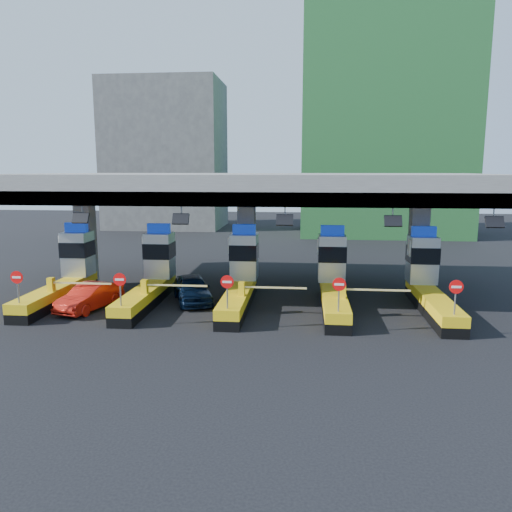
{
  "coord_description": "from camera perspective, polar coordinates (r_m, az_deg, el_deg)",
  "views": [
    {
      "loc": [
        3.44,
        -26.32,
        7.24
      ],
      "look_at": [
        0.86,
        0.0,
        2.65
      ],
      "focal_mm": 35.0,
      "sensor_mm": 36.0,
      "label": 1
    }
  ],
  "objects": [
    {
      "name": "toll_lane_far_left",
      "position": [
        30.37,
        -20.79,
        -1.89
      ],
      "size": [
        4.43,
        8.0,
        4.16
      ],
      "color": "black",
      "rests_on": "ground"
    },
    {
      "name": "toll_lane_left",
      "position": [
        28.51,
        -11.74,
        -2.19
      ],
      "size": [
        4.43,
        8.0,
        4.16
      ],
      "color": "black",
      "rests_on": "ground"
    },
    {
      "name": "toll_canopy",
      "position": [
        29.41,
        -1.12,
        7.69
      ],
      "size": [
        28.0,
        12.09,
        7.0
      ],
      "color": "slate",
      "rests_on": "ground"
    },
    {
      "name": "van",
      "position": [
        27.8,
        -7.28,
        -3.74
      ],
      "size": [
        3.22,
        4.73,
        1.49
      ],
      "primitive_type": "imported",
      "rotation": [
        0.0,
        0.0,
        0.37
      ],
      "color": "black",
      "rests_on": "ground"
    },
    {
      "name": "toll_lane_far_right",
      "position": [
        28.01,
        19.04,
        -2.74
      ],
      "size": [
        4.43,
        8.0,
        4.16
      ],
      "color": "black",
      "rests_on": "ground"
    },
    {
      "name": "toll_lane_center",
      "position": [
        27.45,
        -1.72,
        -2.44
      ],
      "size": [
        4.43,
        8.0,
        4.16
      ],
      "color": "black",
      "rests_on": "ground"
    },
    {
      "name": "bg_building_concrete",
      "position": [
        64.74,
        -10.22,
        11.25
      ],
      "size": [
        14.0,
        10.0,
        18.0
      ],
      "primitive_type": "cube",
      "color": "#4C4C49",
      "rests_on": "ground"
    },
    {
      "name": "bg_building_scaffold",
      "position": [
        59.33,
        14.44,
        16.09
      ],
      "size": [
        18.0,
        12.0,
        28.0
      ],
      "primitive_type": "cube",
      "color": "#1E5926",
      "rests_on": "ground"
    },
    {
      "name": "red_car",
      "position": [
        27.55,
        -18.46,
        -4.44
      ],
      "size": [
        2.42,
        4.35,
        1.36
      ],
      "primitive_type": "imported",
      "rotation": [
        0.0,
        0.0,
        -0.25
      ],
      "color": "#AD170D",
      "rests_on": "ground"
    },
    {
      "name": "ground",
      "position": [
        27.51,
        -1.78,
        -5.41
      ],
      "size": [
        120.0,
        120.0,
        0.0
      ],
      "primitive_type": "plane",
      "color": "black",
      "rests_on": "ground"
    },
    {
      "name": "toll_lane_right",
      "position": [
        27.28,
        8.77,
        -2.64
      ],
      "size": [
        4.43,
        8.0,
        4.16
      ],
      "color": "black",
      "rests_on": "ground"
    }
  ]
}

